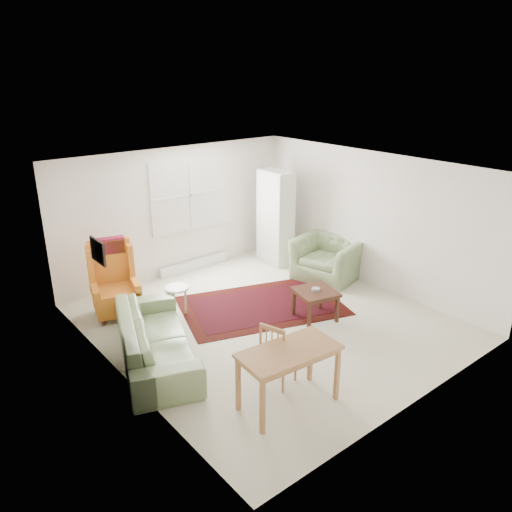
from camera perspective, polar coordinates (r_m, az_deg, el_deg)
room at (r=7.86m, az=0.52°, el=1.26°), size 5.04×5.54×2.51m
rug at (r=8.70m, az=0.65°, el=-5.63°), size 3.14×2.52×0.03m
sofa at (r=7.13m, az=-11.51°, el=-8.25°), size 1.67×2.51×0.94m
armchair at (r=9.79m, az=8.24°, el=0.14°), size 1.32×1.42×0.93m
wingback_chair at (r=8.45m, az=-15.91°, el=-2.70°), size 0.90×0.93×1.26m
coffee_table at (r=8.24m, az=6.78°, el=-5.51°), size 0.75×0.75×0.51m
stool at (r=8.38m, az=-8.98°, el=-5.10°), size 0.50×0.50×0.52m
cabinet at (r=10.33m, az=2.27°, el=4.39°), size 0.44×0.80×1.95m
desk at (r=6.19m, az=3.73°, el=-13.69°), size 1.26×0.71×0.77m
desk_chair at (r=6.53m, az=2.65°, el=-10.93°), size 0.50×0.50×0.90m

